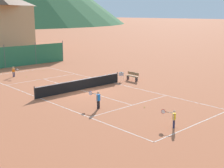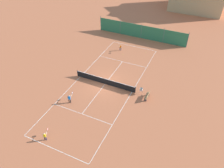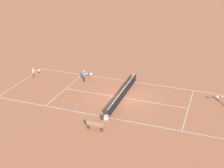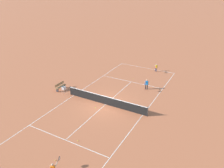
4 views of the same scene
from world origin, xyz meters
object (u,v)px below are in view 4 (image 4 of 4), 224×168
player_far_service (156,67)px  ball_hopper (64,89)px  player_far_baseline (147,84)px  tennis_ball_by_net_right (95,108)px  tennis_ball_by_net_left (55,160)px  tennis_ball_far_corner (133,78)px  tennis_ball_near_corner (78,141)px  courtside_bench (60,86)px  tennis_net (106,100)px

player_far_service → ball_hopper: bearing=59.0°
player_far_baseline → tennis_ball_by_net_right: bearing=64.9°
player_far_service → tennis_ball_by_net_left: player_far_service is taller
player_far_baseline → tennis_ball_far_corner: 3.45m
player_far_baseline → tennis_ball_near_corner: (1.47, 11.29, -0.71)m
ball_hopper → player_far_baseline: bearing=-144.5°
ball_hopper → courtside_bench: bearing=-29.7°
tennis_ball_by_net_right → tennis_ball_by_net_left: bearing=100.6°
tennis_ball_by_net_right → player_far_service: bearing=-99.9°
tennis_ball_by_net_right → tennis_ball_far_corner: same height
tennis_ball_far_corner → player_far_service: bearing=-114.8°
tennis_net → tennis_ball_by_net_right: (0.55, 1.08, -0.47)m
player_far_baseline → tennis_ball_by_net_right: (2.98, 6.37, -0.71)m
tennis_ball_by_net_right → tennis_net: bearing=-117.0°
tennis_ball_by_net_left → tennis_net: bearing=-84.4°
tennis_ball_by_net_left → tennis_ball_far_corner: same height
tennis_ball_far_corner → courtside_bench: 9.37m
player_far_service → tennis_ball_by_net_right: player_far_service is taller
tennis_ball_near_corner → tennis_ball_by_net_right: size_ratio=1.00×
player_far_service → tennis_ball_by_net_right: 12.56m
tennis_ball_by_net_right → courtside_bench: bearing=-14.0°
tennis_ball_by_net_left → tennis_ball_far_corner: (1.02, -15.90, 0.00)m
player_far_baseline → player_far_service: bearing=-82.1°
courtside_bench → tennis_net: bearing=176.8°
tennis_ball_by_net_right → ball_hopper: 4.87m
tennis_ball_near_corner → courtside_bench: 9.70m
player_far_baseline → tennis_ball_far_corner: player_far_baseline is taller
tennis_ball_near_corner → tennis_ball_far_corner: bearing=-85.1°
tennis_net → player_far_baseline: 5.83m
player_far_service → courtside_bench: (7.94, 10.92, -0.20)m
tennis_ball_by_net_left → tennis_ball_near_corner: bearing=-93.0°
tennis_ball_near_corner → tennis_ball_by_net_left: same height
tennis_net → courtside_bench: 6.35m
player_far_baseline → courtside_bench: 10.07m
tennis_ball_far_corner → tennis_net: bearing=91.5°
player_far_service → ball_hopper: 13.42m
tennis_ball_near_corner → player_far_service: bearing=-92.1°
tennis_ball_near_corner → tennis_ball_by_net_left: (0.13, 2.48, 0.00)m
tennis_net → tennis_ball_far_corner: bearing=-88.5°
tennis_ball_near_corner → courtside_bench: courtside_bench is taller
tennis_ball_by_net_right → player_far_baseline: bearing=-115.1°
tennis_net → tennis_ball_by_net_right: 1.30m
tennis_net → player_far_baseline: size_ratio=7.22×
tennis_ball_near_corner → tennis_ball_far_corner: 13.47m
player_far_baseline → player_far_service: (0.84, -5.99, -0.09)m
tennis_net → tennis_ball_near_corner: (-0.96, 6.01, -0.47)m
tennis_ball_near_corner → tennis_ball_by_net_right: 5.15m
tennis_net → ball_hopper: bearing=2.5°
player_far_baseline → courtside_bench: bearing=29.3°
tennis_ball_near_corner → tennis_ball_by_net_right: same height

